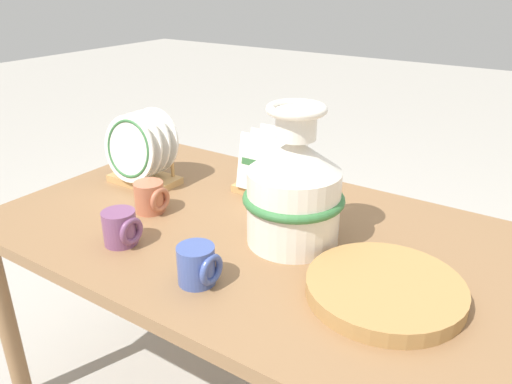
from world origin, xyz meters
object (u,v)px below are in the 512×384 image
(dish_rack_round_plates, at_px, (141,155))
(mug_terracotta_glaze, at_px, (151,197))
(mug_plum_glaze, at_px, (121,228))
(mug_cobalt_glaze, at_px, (198,265))
(ceramic_vase, at_px, (293,189))
(wicker_charger_stack, at_px, (385,289))
(dish_rack_square_plates, at_px, (272,175))

(dish_rack_round_plates, xyz_separation_m, mug_terracotta_glaze, (0.17, -0.14, -0.05))
(mug_plum_glaze, bearing_deg, mug_cobalt_glaze, -5.57)
(dish_rack_round_plates, xyz_separation_m, mug_cobalt_glaze, (0.52, -0.34, -0.05))
(ceramic_vase, distance_m, dish_rack_round_plates, 0.60)
(mug_terracotta_glaze, bearing_deg, ceramic_vase, 9.72)
(dish_rack_round_plates, bearing_deg, mug_cobalt_glaze, -33.25)
(wicker_charger_stack, xyz_separation_m, mug_cobalt_glaze, (-0.36, -0.18, 0.03))
(wicker_charger_stack, bearing_deg, mug_terracotta_glaze, 178.30)
(dish_rack_round_plates, xyz_separation_m, dish_rack_square_plates, (0.39, 0.17, -0.04))
(dish_rack_round_plates, distance_m, mug_terracotta_glaze, 0.23)
(dish_rack_round_plates, relative_size, mug_cobalt_glaze, 2.56)
(wicker_charger_stack, bearing_deg, ceramic_vase, 161.72)
(dish_rack_round_plates, height_order, wicker_charger_stack, dish_rack_round_plates)
(dish_rack_round_plates, bearing_deg, wicker_charger_stack, -10.19)
(mug_terracotta_glaze, bearing_deg, mug_plum_glaze, -67.97)
(dish_rack_round_plates, bearing_deg, dish_rack_square_plates, 23.21)
(dish_rack_square_plates, xyz_separation_m, mug_cobalt_glaze, (0.13, -0.51, -0.02))
(mug_terracotta_glaze, bearing_deg, mug_cobalt_glaze, -30.45)
(ceramic_vase, height_order, dish_rack_square_plates, ceramic_vase)
(ceramic_vase, distance_m, wicker_charger_stack, 0.33)
(wicker_charger_stack, height_order, mug_plum_glaze, mug_plum_glaze)
(wicker_charger_stack, bearing_deg, dish_rack_square_plates, 146.24)
(dish_rack_square_plates, xyz_separation_m, wicker_charger_stack, (0.49, -0.33, -0.04))
(wicker_charger_stack, distance_m, mug_plum_glaze, 0.66)
(ceramic_vase, height_order, mug_plum_glaze, ceramic_vase)
(mug_plum_glaze, bearing_deg, mug_terracotta_glaze, 112.03)
(ceramic_vase, distance_m, mug_cobalt_glaze, 0.30)
(ceramic_vase, xyz_separation_m, mug_cobalt_glaze, (-0.08, -0.28, -0.10))
(ceramic_vase, bearing_deg, mug_terracotta_glaze, -170.28)
(mug_cobalt_glaze, distance_m, mug_plum_glaze, 0.28)
(mug_cobalt_glaze, height_order, mug_plum_glaze, same)
(mug_plum_glaze, distance_m, mug_terracotta_glaze, 0.19)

